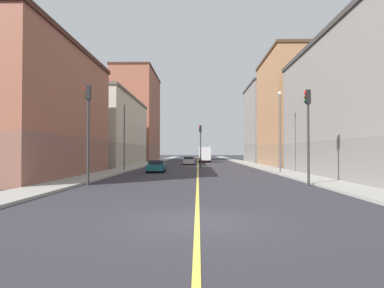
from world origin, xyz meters
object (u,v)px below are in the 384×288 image
(building_left_mid, at_px, (295,111))
(car_teal, at_px, (157,166))
(building_left_far, at_px, (270,124))
(building_right_midblock, at_px, (108,131))
(car_silver, at_px, (189,161))
(car_red, at_px, (205,159))
(building_left_near, at_px, (370,106))
(building_right_corner, at_px, (29,111))
(street_lamp_left_near, at_px, (280,124))
(traffic_light_left_near, at_px, (308,124))
(traffic_light_right_near, at_px, (88,121))
(street_lamp_right_near, at_px, (124,129))
(traffic_light_median_far, at_px, (200,140))
(building_right_distant, at_px, (137,117))
(box_truck, at_px, (205,154))

(building_left_mid, height_order, car_teal, building_left_mid)
(building_left_far, xyz_separation_m, building_right_midblock, (-28.89, -14.19, -2.24))
(car_silver, relative_size, car_red, 0.91)
(building_left_near, height_order, car_teal, building_left_near)
(car_red, bearing_deg, building_right_corner, -110.98)
(car_silver, bearing_deg, street_lamp_left_near, -67.69)
(car_teal, xyz_separation_m, car_red, (5.74, 33.63, -0.02))
(traffic_light_left_near, height_order, car_teal, traffic_light_left_near)
(traffic_light_right_near, distance_m, street_lamp_right_near, 15.89)
(traffic_light_right_near, xyz_separation_m, traffic_light_median_far, (7.47, 23.12, -0.50))
(car_teal, bearing_deg, building_right_corner, -143.05)
(building_right_midblock, height_order, car_teal, building_right_midblock)
(car_silver, bearing_deg, building_left_mid, -20.03)
(building_right_midblock, bearing_deg, traffic_light_right_near, -77.56)
(building_right_distant, height_order, car_teal, building_right_distant)
(street_lamp_right_near, xyz_separation_m, car_red, (9.46, 32.43, -4.06))
(building_left_far, xyz_separation_m, street_lamp_left_near, (-6.34, -35.37, -2.77))
(car_teal, bearing_deg, car_silver, 82.22)
(building_right_corner, relative_size, traffic_light_left_near, 3.21)
(building_right_corner, bearing_deg, building_right_midblock, 90.00)
(car_silver, height_order, car_red, car_silver)
(building_left_far, height_order, traffic_light_left_near, building_left_far)
(car_teal, bearing_deg, traffic_light_median_far, 60.80)
(building_left_near, relative_size, building_right_midblock, 0.94)
(street_lamp_right_near, xyz_separation_m, car_silver, (6.57, 19.67, -4.01))
(building_left_near, relative_size, box_truck, 3.32)
(building_left_mid, bearing_deg, traffic_light_median_far, -155.03)
(traffic_light_median_far, xyz_separation_m, street_lamp_left_near, (7.76, -11.10, 1.26))
(building_left_far, bearing_deg, building_right_distant, 156.39)
(car_teal, distance_m, car_red, 34.11)
(building_right_corner, distance_m, box_truck, 44.64)
(street_lamp_left_near, bearing_deg, car_teal, 168.09)
(building_left_far, distance_m, box_truck, 14.49)
(building_left_far, relative_size, street_lamp_left_near, 1.99)
(building_right_corner, xyz_separation_m, building_right_midblock, (-0.00, 26.11, -0.24))
(car_red, bearing_deg, building_left_near, -72.40)
(traffic_light_left_near, relative_size, car_silver, 1.52)
(building_right_distant, relative_size, street_lamp_left_near, 2.65)
(traffic_light_right_near, bearing_deg, building_right_midblock, 102.44)
(building_left_near, xyz_separation_m, traffic_light_median_far, (-14.10, 16.12, -2.34))
(building_right_midblock, distance_m, car_silver, 13.96)
(building_left_far, distance_m, traffic_light_median_far, 28.35)
(traffic_light_left_near, xyz_separation_m, box_truck, (-5.75, 48.64, -2.35))
(building_left_far, distance_m, street_lamp_right_near, 38.89)
(traffic_light_median_far, relative_size, car_red, 1.26)
(street_lamp_left_near, bearing_deg, building_left_far, 79.84)
(street_lamp_left_near, relative_size, car_red, 1.80)
(traffic_light_left_near, relative_size, car_teal, 1.33)
(building_left_near, relative_size, car_silver, 5.95)
(building_left_near, height_order, street_lamp_right_near, building_left_near)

